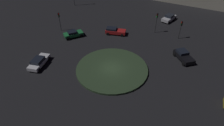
# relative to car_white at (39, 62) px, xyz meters

# --- Properties ---
(ground_plane) EXTENTS (120.76, 120.76, 0.00)m
(ground_plane) POSITION_rel_car_white_xyz_m (11.48, 4.71, -0.72)
(ground_plane) COLOR black
(roundabout_island) EXTENTS (11.83, 11.83, 0.33)m
(roundabout_island) POSITION_rel_car_white_xyz_m (11.48, 4.71, -0.56)
(roundabout_island) COLOR #2D4228
(roundabout_island) RESTS_ON ground_plane
(car_white) EXTENTS (2.93, 4.85, 1.40)m
(car_white) POSITION_rel_car_white_xyz_m (0.00, 0.00, 0.00)
(car_white) COLOR white
(car_white) RESTS_ON ground_plane
(car_black) EXTENTS (4.17, 4.30, 1.49)m
(car_black) POSITION_rel_car_white_xyz_m (21.31, 13.09, 0.04)
(car_black) COLOR black
(car_black) RESTS_ON ground_plane
(car_green) EXTENTS (3.78, 4.24, 1.41)m
(car_green) POSITION_rel_car_white_xyz_m (-0.81, 10.55, 0.02)
(car_green) COLOR #1E7238
(car_green) RESTS_ON ground_plane
(car_red) EXTENTS (4.58, 2.94, 1.41)m
(car_red) POSITION_rel_car_white_xyz_m (6.36, 15.78, 0.02)
(car_red) COLOR red
(car_red) RESTS_ON ground_plane
(car_silver) EXTENTS (2.91, 4.76, 1.50)m
(car_silver) POSITION_rel_car_white_xyz_m (15.01, 28.06, 0.05)
(car_silver) COLOR silver
(car_silver) RESTS_ON ground_plane
(traffic_light_northeast) EXTENTS (0.37, 0.39, 3.90)m
(traffic_light_northeast) POSITION_rel_car_white_xyz_m (19.00, 20.15, 2.06)
(traffic_light_northeast) COLOR #2D2D2D
(traffic_light_northeast) RESTS_ON ground_plane
(traffic_light_north) EXTENTS (0.33, 0.37, 4.44)m
(traffic_light_north) POSITION_rel_car_white_xyz_m (13.87, 20.43, 2.42)
(traffic_light_north) COLOR #2D2D2D
(traffic_light_north) RESTS_ON ground_plane
(traffic_light_northwest) EXTENTS (0.39, 0.36, 4.11)m
(traffic_light_northwest) POSITION_rel_car_white_xyz_m (-5.05, 11.67, 2.20)
(traffic_light_northwest) COLOR #2D2D2D
(traffic_light_northwest) RESTS_ON ground_plane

